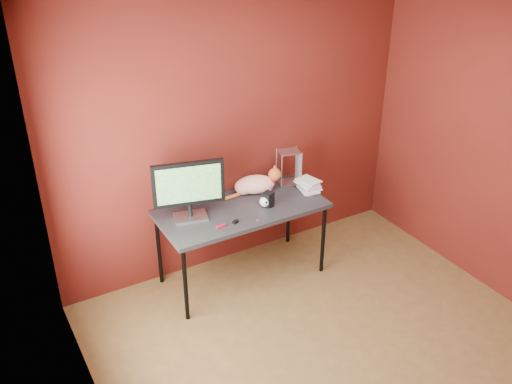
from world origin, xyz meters
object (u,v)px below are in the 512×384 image
book_stack (303,139)px  speaker (268,200)px  monitor (189,188)px  cat (256,184)px  desk (242,212)px  skull_mug (265,201)px

book_stack → speaker: bearing=-168.7°
monitor → book_stack: size_ratio=0.56×
speaker → book_stack: bearing=-13.3°
monitor → cat: monitor is taller
monitor → desk: bearing=7.1°
skull_mug → speaker: speaker is taller
desk → monitor: monitor is taller
speaker → cat: bearing=59.6°
cat → skull_mug: cat is taller
skull_mug → speaker: 0.03m
skull_mug → speaker: (0.03, 0.00, 0.01)m
cat → book_stack: bearing=-7.2°
desk → cat: cat is taller
monitor → skull_mug: bearing=1.7°
desk → speaker: bearing=-21.1°
cat → skull_mug: (-0.06, -0.27, -0.04)m
skull_mug → desk: bearing=145.2°
cat → skull_mug: bearing=-83.0°
book_stack → cat: bearing=153.9°
desk → speaker: size_ratio=11.59×
cat → monitor: bearing=-151.2°
cat → speaker: size_ratio=4.19×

